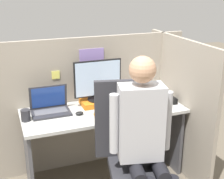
{
  "coord_description": "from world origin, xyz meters",
  "views": [
    {
      "loc": [
        -0.9,
        -2.31,
        1.92
      ],
      "look_at": [
        0.03,
        0.15,
        1.0
      ],
      "focal_mm": 50.0,
      "sensor_mm": 36.0,
      "label": 1
    }
  ],
  "objects_px": {
    "monitor": "(98,81)",
    "coffee_mug": "(131,96)",
    "carrot_toy": "(98,116)",
    "office_chair": "(131,152)",
    "person": "(144,134)",
    "pen_cup": "(26,115)",
    "paper_box": "(98,102)",
    "laptop": "(50,108)",
    "stapler": "(172,99)"
  },
  "relations": [
    {
      "from": "monitor",
      "to": "coffee_mug",
      "type": "distance_m",
      "value": 0.41
    },
    {
      "from": "carrot_toy",
      "to": "office_chair",
      "type": "bearing_deg",
      "value": -67.35
    },
    {
      "from": "person",
      "to": "pen_cup",
      "type": "relative_size",
      "value": 13.67
    },
    {
      "from": "carrot_toy",
      "to": "coffee_mug",
      "type": "height_order",
      "value": "coffee_mug"
    },
    {
      "from": "paper_box",
      "to": "laptop",
      "type": "bearing_deg",
      "value": -175.45
    },
    {
      "from": "laptop",
      "to": "person",
      "type": "height_order",
      "value": "person"
    },
    {
      "from": "laptop",
      "to": "monitor",
      "type": "bearing_deg",
      "value": 4.88
    },
    {
      "from": "stapler",
      "to": "pen_cup",
      "type": "height_order",
      "value": "pen_cup"
    },
    {
      "from": "stapler",
      "to": "person",
      "type": "height_order",
      "value": "person"
    },
    {
      "from": "pen_cup",
      "to": "coffee_mug",
      "type": "bearing_deg",
      "value": 6.7
    },
    {
      "from": "paper_box",
      "to": "carrot_toy",
      "type": "height_order",
      "value": "same"
    },
    {
      "from": "paper_box",
      "to": "monitor",
      "type": "xyz_separation_m",
      "value": [
        0.0,
        0.0,
        0.22
      ]
    },
    {
      "from": "office_chair",
      "to": "coffee_mug",
      "type": "relative_size",
      "value": 13.19
    },
    {
      "from": "stapler",
      "to": "coffee_mug",
      "type": "relative_size",
      "value": 1.74
    },
    {
      "from": "monitor",
      "to": "paper_box",
      "type": "bearing_deg",
      "value": -90.0
    },
    {
      "from": "coffee_mug",
      "to": "pen_cup",
      "type": "relative_size",
      "value": 0.85
    },
    {
      "from": "laptop",
      "to": "stapler",
      "type": "relative_size",
      "value": 2.3
    },
    {
      "from": "paper_box",
      "to": "person",
      "type": "relative_size",
      "value": 0.24
    },
    {
      "from": "carrot_toy",
      "to": "person",
      "type": "relative_size",
      "value": 0.11
    },
    {
      "from": "office_chair",
      "to": "paper_box",
      "type": "bearing_deg",
      "value": 93.58
    },
    {
      "from": "stapler",
      "to": "office_chair",
      "type": "height_order",
      "value": "office_chair"
    },
    {
      "from": "stapler",
      "to": "carrot_toy",
      "type": "bearing_deg",
      "value": -171.32
    },
    {
      "from": "monitor",
      "to": "coffee_mug",
      "type": "xyz_separation_m",
      "value": [
        0.35,
        -0.02,
        -0.2
      ]
    },
    {
      "from": "paper_box",
      "to": "coffee_mug",
      "type": "xyz_separation_m",
      "value": [
        0.35,
        -0.01,
        0.02
      ]
    },
    {
      "from": "stapler",
      "to": "person",
      "type": "bearing_deg",
      "value": -134.17
    },
    {
      "from": "office_chair",
      "to": "coffee_mug",
      "type": "bearing_deg",
      "value": 66.14
    },
    {
      "from": "carrot_toy",
      "to": "coffee_mug",
      "type": "xyz_separation_m",
      "value": [
        0.46,
        0.32,
        0.02
      ]
    },
    {
      "from": "paper_box",
      "to": "carrot_toy",
      "type": "relative_size",
      "value": 2.3
    },
    {
      "from": "stapler",
      "to": "paper_box",
      "type": "bearing_deg",
      "value": 163.87
    },
    {
      "from": "paper_box",
      "to": "person",
      "type": "height_order",
      "value": "person"
    },
    {
      "from": "stapler",
      "to": "pen_cup",
      "type": "bearing_deg",
      "value": 177.25
    },
    {
      "from": "paper_box",
      "to": "monitor",
      "type": "height_order",
      "value": "monitor"
    },
    {
      "from": "monitor",
      "to": "pen_cup",
      "type": "bearing_deg",
      "value": -168.86
    },
    {
      "from": "laptop",
      "to": "office_chair",
      "type": "xyz_separation_m",
      "value": [
        0.53,
        -0.67,
        -0.21
      ]
    },
    {
      "from": "carrot_toy",
      "to": "coffee_mug",
      "type": "distance_m",
      "value": 0.56
    },
    {
      "from": "person",
      "to": "stapler",
      "type": "bearing_deg",
      "value": 45.83
    },
    {
      "from": "laptop",
      "to": "stapler",
      "type": "height_order",
      "value": "laptop"
    },
    {
      "from": "office_chair",
      "to": "pen_cup",
      "type": "distance_m",
      "value": 0.97
    },
    {
      "from": "laptop",
      "to": "person",
      "type": "distance_m",
      "value": 1.0
    },
    {
      "from": "stapler",
      "to": "coffee_mug",
      "type": "xyz_separation_m",
      "value": [
        -0.37,
        0.19,
        0.01
      ]
    },
    {
      "from": "paper_box",
      "to": "coffee_mug",
      "type": "relative_size",
      "value": 3.88
    },
    {
      "from": "monitor",
      "to": "person",
      "type": "distance_m",
      "value": 0.89
    },
    {
      "from": "person",
      "to": "coffee_mug",
      "type": "relative_size",
      "value": 16.0
    },
    {
      "from": "carrot_toy",
      "to": "person",
      "type": "bearing_deg",
      "value": -70.09
    },
    {
      "from": "office_chair",
      "to": "pen_cup",
      "type": "relative_size",
      "value": 11.27
    },
    {
      "from": "paper_box",
      "to": "office_chair",
      "type": "height_order",
      "value": "office_chair"
    },
    {
      "from": "stapler",
      "to": "monitor",
      "type": "bearing_deg",
      "value": 163.67
    },
    {
      "from": "monitor",
      "to": "stapler",
      "type": "distance_m",
      "value": 0.78
    },
    {
      "from": "laptop",
      "to": "stapler",
      "type": "xyz_separation_m",
      "value": [
        1.2,
        -0.17,
        -0.02
      ]
    },
    {
      "from": "office_chair",
      "to": "person",
      "type": "height_order",
      "value": "person"
    }
  ]
}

